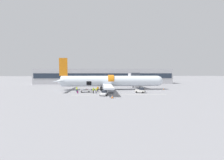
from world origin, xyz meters
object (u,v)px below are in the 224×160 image
baggage_tug_mid (140,91)px  ground_crew_loader_a (98,89)px  ground_crew_driver (96,90)px  suitcase_on_tarmac_upright (78,92)px  baggage_cart_loading (86,91)px  baggage_tug_lead (104,93)px  ground_crew_supervisor (93,90)px  airplane (110,81)px  ground_crew_loader_b (77,89)px

baggage_tug_mid → ground_crew_loader_a: bearing=166.1°
baggage_tug_mid → ground_crew_driver: bearing=176.3°
baggage_tug_mid → suitcase_on_tarmac_upright: baggage_tug_mid is taller
baggage_tug_mid → baggage_cart_loading: bearing=172.1°
baggage_tug_lead → suitcase_on_tarmac_upright: 9.18m
ground_crew_driver → ground_crew_supervisor: bearing=-132.5°
airplane → baggage_tug_lead: bearing=-99.8°
airplane → suitcase_on_tarmac_upright: 13.64m
ground_crew_loader_a → suitcase_on_tarmac_upright: ground_crew_loader_a is taller
ground_crew_driver → ground_crew_supervisor: ground_crew_supervisor is taller
airplane → ground_crew_driver: size_ratio=24.43×
ground_crew_supervisor → suitcase_on_tarmac_upright: size_ratio=2.36×
airplane → baggage_cart_loading: size_ratio=9.44×
ground_crew_driver → suitcase_on_tarmac_upright: 5.63m
airplane → suitcase_on_tarmac_upright: size_ratio=51.21×
baggage_tug_mid → airplane: bearing=136.2°
ground_crew_loader_a → ground_crew_driver: (-0.48, -2.44, -0.11)m
ground_crew_loader_a → baggage_cart_loading: bearing=-166.4°
baggage_tug_mid → ground_crew_driver: (-13.91, 0.89, 0.13)m
airplane → ground_crew_supervisor: size_ratio=21.74×
suitcase_on_tarmac_upright → baggage_cart_loading: bearing=43.7°
ground_crew_loader_a → ground_crew_supervisor: bearing=-111.0°
baggage_tug_mid → ground_crew_supervisor: size_ratio=1.84×
ground_crew_driver → airplane: bearing=59.7°
baggage_cart_loading → ground_crew_loader_a: (3.91, 0.94, 0.45)m
ground_crew_supervisor → ground_crew_loader_a: bearing=69.0°
ground_crew_driver → ground_crew_supervisor: size_ratio=0.89×
ground_crew_loader_a → ground_crew_supervisor: (-1.27, -3.30, -0.01)m
suitcase_on_tarmac_upright → airplane: bearing=39.8°
baggage_cart_loading → ground_crew_loader_a: ground_crew_loader_a is taller
baggage_tug_lead → ground_crew_driver: ground_crew_driver is taller
baggage_tug_lead → baggage_tug_mid: bearing=19.9°
baggage_tug_mid → suitcase_on_tarmac_upright: size_ratio=4.32×
ground_crew_loader_a → ground_crew_loader_b: size_ratio=1.02×
baggage_tug_lead → airplane: bearing=80.2°
ground_crew_loader_b → ground_crew_driver: (6.39, -2.55, -0.09)m
ground_crew_loader_a → ground_crew_driver: 2.49m
baggage_tug_lead → ground_crew_loader_b: 11.64m
baggage_cart_loading → ground_crew_loader_b: size_ratio=2.33×
suitcase_on_tarmac_upright → ground_crew_driver: bearing=5.7°
airplane → ground_crew_loader_b: size_ratio=22.03×
baggage_tug_lead → baggage_cart_loading: bearing=131.8°
baggage_tug_lead → ground_crew_driver: (-2.43, 5.04, 0.26)m
baggage_tug_mid → ground_crew_driver: baggage_tug_mid is taller
airplane → ground_crew_loader_a: bearing=-127.1°
ground_crew_loader_a → ground_crew_supervisor: ground_crew_loader_a is taller
ground_crew_loader_b → ground_crew_driver: ground_crew_loader_b is taller
ground_crew_loader_b → baggage_tug_lead: bearing=-40.7°
airplane → ground_crew_loader_b: (-11.06, -5.44, -2.22)m
airplane → baggage_tug_mid: 13.04m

